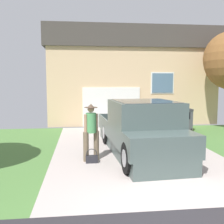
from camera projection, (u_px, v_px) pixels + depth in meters
The scene contains 5 objects.
pickup_truck at pixel (142, 131), 8.38m from camera, with size 2.28×5.53×1.72m.
person_with_hat at pixel (91, 130), 7.80m from camera, with size 0.46×0.38×1.66m.
handbag at pixel (92, 159), 7.68m from camera, with size 0.34×0.20×0.40m.
house_with_garage at pixel (126, 76), 16.97m from camera, with size 9.36×6.68×5.18m.
wheeled_trash_bin at pixel (184, 119), 12.66m from camera, with size 0.60×0.72×1.04m.
Camera 1 is at (-1.71, -4.46, 2.29)m, focal length 43.34 mm.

